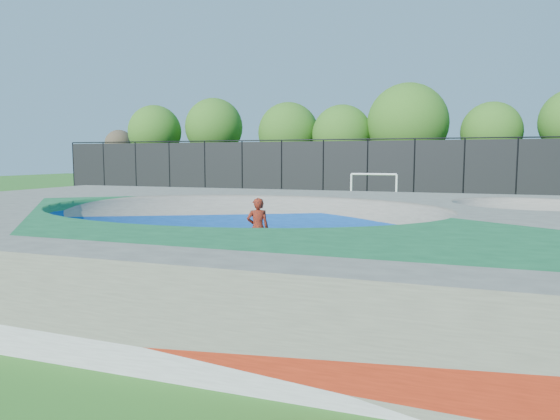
% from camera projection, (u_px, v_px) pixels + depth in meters
% --- Properties ---
extents(ground, '(120.00, 120.00, 0.00)m').
position_uv_depth(ground, '(241.00, 261.00, 13.44)').
color(ground, '#26651C').
rests_on(ground, ground).
extents(skate_deck, '(22.00, 14.00, 1.50)m').
position_uv_depth(skate_deck, '(241.00, 234.00, 13.36)').
color(skate_deck, gray).
rests_on(skate_deck, ground).
extents(skater, '(0.73, 0.64, 1.69)m').
position_uv_depth(skater, '(258.00, 228.00, 13.77)').
color(skater, red).
rests_on(skater, ground).
extents(skateboard, '(0.80, 0.54, 0.05)m').
position_uv_depth(skateboard, '(258.00, 257.00, 13.86)').
color(skateboard, black).
rests_on(skateboard, ground).
extents(soccer_goal, '(2.82, 0.12, 1.86)m').
position_uv_depth(soccer_goal, '(374.00, 183.00, 29.90)').
color(soccer_goal, white).
rests_on(soccer_goal, ground).
extents(fence, '(48.09, 0.09, 4.04)m').
position_uv_depth(fence, '(367.00, 168.00, 32.96)').
color(fence, black).
rests_on(fence, ground).
extents(treeline, '(52.09, 6.67, 8.28)m').
position_uv_depth(treeline, '(420.00, 127.00, 36.44)').
color(treeline, '#473323').
rests_on(treeline, ground).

